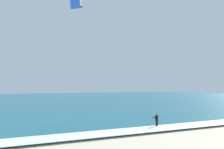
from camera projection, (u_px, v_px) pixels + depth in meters
The scene contains 4 objects.
sea at pixel (50, 100), 79.21m from camera, with size 200.00×120.00×0.20m, color #146075.
surf_foam at pixel (161, 128), 26.12m from camera, with size 200.00×3.07×0.04m, color white.
surfboard at pixel (157, 128), 27.17m from camera, with size 1.02×1.45×0.09m.
kitesurfer at pixel (157, 120), 27.22m from camera, with size 0.67×0.66×1.69m.
Camera 1 is at (-16.24, -8.18, 4.83)m, focal length 38.85 mm.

